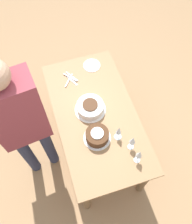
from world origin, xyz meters
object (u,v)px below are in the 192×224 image
Objects in this scene: cake_center_white at (90,107)px; wine_glass_far at (139,154)px; cake_front_chocolate at (97,136)px; person_cutting at (21,121)px; wine_glass_extra at (119,131)px; wine_glass_near at (133,141)px.

wine_glass_far reaches higher than cake_center_white.
cake_front_chocolate is 0.65m from person_cutting.
wine_glass_extra is (0.05, 0.18, 0.08)m from cake_front_chocolate.
cake_front_chocolate is 0.20m from wine_glass_extra.
person_cutting is at bearing -113.63° from wine_glass_near.
cake_front_chocolate is (0.30, -0.03, 0.01)m from cake_center_white.
cake_front_chocolate reaches higher than cake_center_white.
person_cutting is (-0.24, -0.75, 0.18)m from wine_glass_extra.
person_cutting reaches higher than wine_glass_extra.
wine_glass_near is at bearing 26.22° from cake_center_white.
wine_glass_extra is at bearing -161.49° from wine_glass_far.
person_cutting is at bearing -120.39° from wine_glass_far.
cake_center_white is 1.46× the size of wine_glass_far.
wine_glass_near is (0.46, 0.23, 0.10)m from cake_center_white.
wine_glass_far is at bearing 18.51° from wine_glass_extra.
person_cutting is (-0.36, -0.82, 0.16)m from wine_glass_near.
cake_center_white is 1.20× the size of cake_front_chocolate.
wine_glass_extra reaches higher than cake_front_chocolate.
person_cutting is at bearing -80.20° from cake_center_white.
wine_glass_near is 0.13m from wine_glass_far.
person_cutting is at bearing -107.66° from wine_glass_extra.
wine_glass_far reaches higher than wine_glass_extra.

